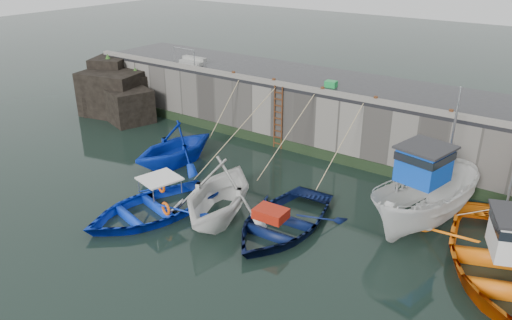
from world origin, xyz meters
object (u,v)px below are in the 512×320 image
Objects in this scene: ladder at (278,118)px; boat_far_orange at (506,262)px; fish_crate at (331,84)px; bollard_d at (376,99)px; bollard_a at (233,74)px; bollard_b at (274,81)px; bollard_c at (323,90)px; bollard_e at (451,113)px; boat_near_navy at (282,228)px; boat_near_blue at (151,215)px; boat_near_blacktrim at (219,216)px; boat_near_white at (176,164)px; boat_far_white at (426,200)px.

ladder is 12.49m from boat_far_orange.
bollard_d is (2.76, -1.14, -0.01)m from fish_crate.
fish_crate is (2.04, 1.48, 1.72)m from ladder.
bollard_a and bollard_b have the same top height.
bollard_d is at bearing 0.00° from bollard_b.
bollard_e is (5.80, 0.00, 0.00)m from bollard_c.
ladder is at bearing -149.64° from fish_crate.
bollard_a is at bearing 135.19° from boat_near_navy.
boat_near_navy is 18.98× the size of bollard_e.
boat_near_blue is 18.93× the size of bollard_c.
bollard_a is 11.00m from bollard_e.
boat_near_blue is 9.89× the size of fish_crate.
bollard_c reaches higher than boat_near_blacktrim.
boat_near_white reaches higher than boat_near_blue.
boat_near_blacktrim is 0.56× the size of boat_far_orange.
ladder is at bearing 102.52° from boat_near_blue.
boat_near_white is 12.29m from bollard_e.
bollard_c is (2.20, 0.34, 1.71)m from ladder.
bollard_c is at bearing -87.65° from fish_crate.
boat_near_blacktrim is at bearing -22.95° from boat_near_white.
boat_near_navy is at bearing -72.22° from bollard_c.
boat_far_white is 22.57× the size of bollard_d.
fish_crate reaches higher than bollard_d.
fish_crate reaches higher than boat_near_blacktrim.
bollard_a is at bearing 121.59° from boat_near_blue.
bollard_a is at bearing 180.00° from bollard_d.
boat_near_white is 15.83× the size of bollard_a.
fish_crate is at bearing 35.89° from ladder.
boat_near_blue is 9.40m from bollard_b.
ladder is 9.00m from boat_far_white.
bollard_d is 1.00× the size of bollard_e.
bollard_e is at bearing 58.83° from boat_near_navy.
bollard_e is at bearing 2.40° from ladder.
boat_near_blacktrim is at bearing -56.13° from bollard_a.
bollard_d is (5.30, 0.00, 0.00)m from bollard_b.
boat_near_navy is 0.84× the size of boat_far_white.
boat_far_white is at bearing 36.08° from boat_near_navy.
ladder is 11.43× the size of bollard_a.
bollard_a is 1.00× the size of bollard_b.
boat_near_blacktrim is (1.94, -7.03, -1.59)m from ladder.
bollard_b is at bearing 180.00° from bollard_e.
bollard_d is (4.80, 0.34, 1.71)m from ladder.
bollard_a is (-7.34, 6.69, 3.30)m from boat_near_navy.
boat_near_white is at bearing -88.07° from bollard_a.
bollard_d is at bearing 74.36° from boat_near_blue.
bollard_b is at bearing 123.43° from boat_near_navy.
bollard_b reaches higher than boat_near_blue.
bollard_c is (-2.14, 6.69, 3.30)m from boat_near_navy.
ladder is at bearing 136.42° from boat_far_orange.
fish_crate is (-2.30, 7.83, 3.31)m from boat_near_navy.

